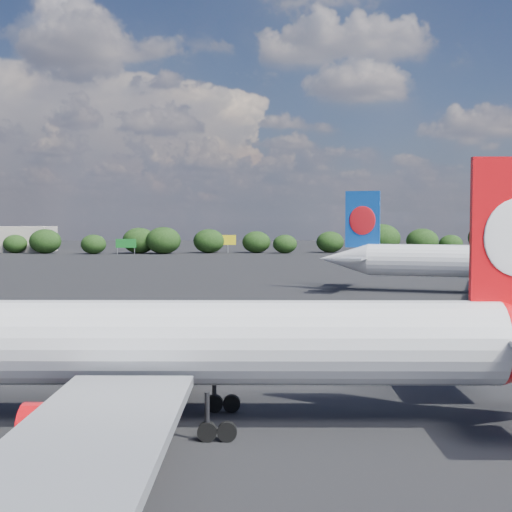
{
  "coord_description": "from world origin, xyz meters",
  "views": [
    {
      "loc": [
        14.72,
        -35.06,
        10.47
      ],
      "look_at": [
        16.0,
        12.0,
        8.0
      ],
      "focal_mm": 50.0,
      "sensor_mm": 36.0,
      "label": 1
    }
  ],
  "objects": [
    {
      "name": "ground",
      "position": [
        0.0,
        60.0,
        0.0
      ],
      "size": [
        500.0,
        500.0,
        0.0
      ],
      "primitive_type": "plane",
      "color": "black",
      "rests_on": "ground"
    },
    {
      "name": "qantas_airliner",
      "position": [
        13.16,
        0.52,
        4.12
      ],
      "size": [
        41.38,
        39.3,
        13.52
      ],
      "color": "silver",
      "rests_on": "ground"
    },
    {
      "name": "china_southern_airliner",
      "position": [
        48.7,
        62.25,
        4.41
      ],
      "size": [
        43.12,
        41.44,
        14.49
      ],
      "color": "silver",
      "rests_on": "ground"
    },
    {
      "name": "highway_sign",
      "position": [
        -18.0,
        176.0,
        3.13
      ],
      "size": [
        6.0,
        0.3,
        4.5
      ],
      "color": "#13601F",
      "rests_on": "ground"
    },
    {
      "name": "billboard_yellow",
      "position": [
        12.0,
        182.0,
        3.87
      ],
      "size": [
        5.0,
        0.3,
        5.5
      ],
      "color": "gold",
      "rests_on": "ground"
    },
    {
      "name": "horizon_treeline",
      "position": [
        10.14,
        180.65,
        3.8
      ],
      "size": [
        203.41,
        14.35,
        9.27
      ],
      "color": "black",
      "rests_on": "ground"
    }
  ]
}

